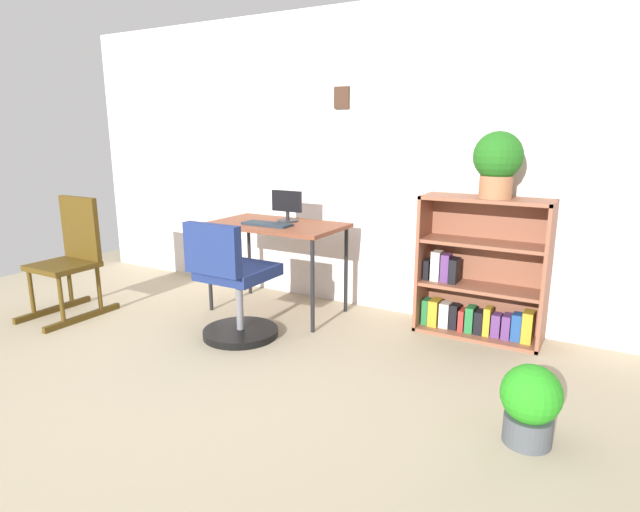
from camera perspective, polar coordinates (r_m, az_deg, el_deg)
ground_plane at (r=2.96m, az=-19.90°, el=-15.54°), size 6.24×6.24×0.00m
wall_back at (r=4.29m, az=1.43°, el=10.26°), size 5.20×0.12×2.31m
desk at (r=4.05m, az=-4.72°, el=2.78°), size 1.02×0.59×0.71m
monitor at (r=4.08m, az=-3.61°, el=5.44°), size 0.26×0.16×0.24m
keyboard at (r=3.95m, az=-5.76°, el=3.46°), size 0.38×0.14×0.02m
office_chair at (r=3.58m, az=-9.39°, el=-3.56°), size 0.52×0.55×0.83m
rocking_chair at (r=4.44m, az=-25.40°, el=-0.05°), size 0.42×0.64×0.91m
bookshelf_low at (r=3.78m, az=16.96°, el=-2.11°), size 0.85×0.30×0.97m
potted_plant_on_shelf at (r=3.59m, az=18.73°, el=9.71°), size 0.31×0.31×0.43m
potted_plant_floor at (r=2.64m, az=21.86°, el=-14.57°), size 0.27×0.27×0.38m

